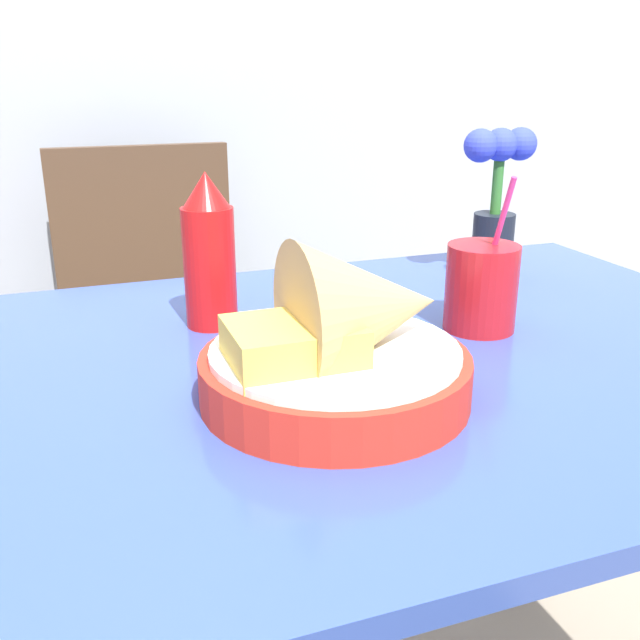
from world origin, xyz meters
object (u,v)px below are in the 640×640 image
at_px(drink_cup, 481,290).
at_px(chair_far_window, 155,317).
at_px(food_basket, 346,345).
at_px(flower_vase, 496,200).
at_px(ketchup_bottle, 209,253).

bearing_deg(drink_cup, chair_far_window, 111.23).
relative_size(food_basket, drink_cup, 1.37).
bearing_deg(drink_cup, flower_vase, 53.94).
xyz_separation_m(drink_cup, flower_vase, (0.14, 0.19, 0.07)).
height_order(chair_far_window, drink_cup, drink_cup).
bearing_deg(food_basket, flower_vase, 40.63).
relative_size(ketchup_bottle, drink_cup, 1.00).
height_order(food_basket, flower_vase, flower_vase).
distance_m(food_basket, ketchup_bottle, 0.28).
height_order(food_basket, ketchup_bottle, ketchup_bottle).
xyz_separation_m(food_basket, ketchup_bottle, (-0.08, 0.26, 0.04)).
relative_size(food_basket, flower_vase, 1.16).
distance_m(ketchup_bottle, drink_cup, 0.35).
distance_m(food_basket, flower_vase, 0.50).
xyz_separation_m(chair_far_window, ketchup_bottle, (0.00, -0.69, 0.31)).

